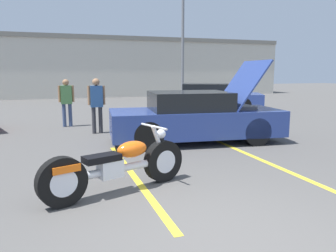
{
  "coord_description": "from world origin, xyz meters",
  "views": [
    {
      "loc": [
        -1.68,
        -2.96,
        1.87
      ],
      "look_at": [
        0.38,
        3.09,
        0.8
      ],
      "focal_mm": 35.0,
      "sensor_mm": 36.0,
      "label": 1
    }
  ],
  "objects_px": {
    "show_car_hood_open": "(196,118)",
    "parked_car_right_row": "(209,98)",
    "spectator_by_show_car": "(97,101)",
    "light_pole": "(184,37)",
    "motorcycle": "(118,166)",
    "spectator_near_motorcycle": "(66,99)"
  },
  "relations": [
    {
      "from": "light_pole",
      "to": "parked_car_right_row",
      "type": "height_order",
      "value": "light_pole"
    },
    {
      "from": "parked_car_right_row",
      "to": "spectator_by_show_car",
      "type": "distance_m",
      "value": 7.17
    },
    {
      "from": "motorcycle",
      "to": "show_car_hood_open",
      "type": "bearing_deg",
      "value": 29.76
    },
    {
      "from": "parked_car_right_row",
      "to": "spectator_by_show_car",
      "type": "relative_size",
      "value": 3.1
    },
    {
      "from": "light_pole",
      "to": "motorcycle",
      "type": "height_order",
      "value": "light_pole"
    },
    {
      "from": "parked_car_right_row",
      "to": "spectator_near_motorcycle",
      "type": "relative_size",
      "value": 3.21
    },
    {
      "from": "show_car_hood_open",
      "to": "spectator_by_show_car",
      "type": "distance_m",
      "value": 3.16
    },
    {
      "from": "light_pole",
      "to": "motorcycle",
      "type": "distance_m",
      "value": 17.54
    },
    {
      "from": "show_car_hood_open",
      "to": "parked_car_right_row",
      "type": "bearing_deg",
      "value": 68.03
    },
    {
      "from": "light_pole",
      "to": "spectator_by_show_car",
      "type": "relative_size",
      "value": 4.42
    },
    {
      "from": "show_car_hood_open",
      "to": "spectator_near_motorcycle",
      "type": "relative_size",
      "value": 2.88
    },
    {
      "from": "light_pole",
      "to": "parked_car_right_row",
      "type": "bearing_deg",
      "value": -100.35
    },
    {
      "from": "motorcycle",
      "to": "parked_car_right_row",
      "type": "relative_size",
      "value": 0.46
    },
    {
      "from": "motorcycle",
      "to": "spectator_near_motorcycle",
      "type": "height_order",
      "value": "spectator_near_motorcycle"
    },
    {
      "from": "show_car_hood_open",
      "to": "parked_car_right_row",
      "type": "relative_size",
      "value": 0.9
    },
    {
      "from": "parked_car_right_row",
      "to": "spectator_near_motorcycle",
      "type": "bearing_deg",
      "value": -133.66
    },
    {
      "from": "motorcycle",
      "to": "spectator_near_motorcycle",
      "type": "xyz_separation_m",
      "value": [
        -0.53,
        6.72,
        0.53
      ]
    },
    {
      "from": "spectator_by_show_car",
      "to": "light_pole",
      "type": "bearing_deg",
      "value": 56.46
    },
    {
      "from": "show_car_hood_open",
      "to": "parked_car_right_row",
      "type": "height_order",
      "value": "show_car_hood_open"
    },
    {
      "from": "motorcycle",
      "to": "spectator_by_show_car",
      "type": "distance_m",
      "value": 5.17
    },
    {
      "from": "light_pole",
      "to": "spectator_near_motorcycle",
      "type": "height_order",
      "value": "light_pole"
    },
    {
      "from": "spectator_near_motorcycle",
      "to": "motorcycle",
      "type": "bearing_deg",
      "value": -85.5
    }
  ]
}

